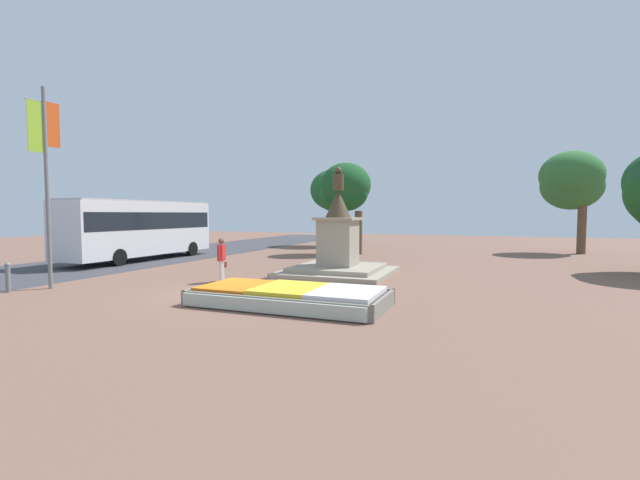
# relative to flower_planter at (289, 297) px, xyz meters

# --- Properties ---
(ground_plane) EXTENTS (87.03, 87.03, 0.00)m
(ground_plane) POSITION_rel_flower_planter_xyz_m (-2.65, 1.01, -0.26)
(ground_plane) COLOR brown
(street_asphalt_strip) EXTENTS (7.77, 76.15, 0.01)m
(street_asphalt_strip) POSITION_rel_flower_planter_xyz_m (-14.09, 1.01, -0.25)
(street_asphalt_strip) COLOR #3D3D42
(street_asphalt_strip) RESTS_ON ground_plane
(flower_planter) EXTENTS (5.83, 2.75, 0.55)m
(flower_planter) POSITION_rel_flower_planter_xyz_m (0.00, 0.00, 0.00)
(flower_planter) COLOR #38281C
(flower_planter) RESTS_ON ground_plane
(statue_monument) EXTENTS (4.68, 4.68, 4.78)m
(statue_monument) POSITION_rel_flower_planter_xyz_m (-0.76, 6.74, 0.81)
(statue_monument) COLOR #9D937F
(statue_monument) RESTS_ON ground_plane
(banner_pole) EXTENTS (0.20, 1.23, 7.20)m
(banner_pole) POSITION_rel_flower_planter_xyz_m (-9.29, -0.57, 3.77)
(banner_pole) COLOR slate
(banner_pole) RESTS_ON ground_plane
(city_bus) EXTENTS (2.63, 9.82, 3.47)m
(city_bus) POSITION_rel_flower_planter_xyz_m (-13.46, 8.13, 1.73)
(city_bus) COLOR silver
(city_bus) RESTS_ON ground_plane
(pedestrian_with_handbag) EXTENTS (0.31, 0.72, 1.75)m
(pedestrian_with_handbag) POSITION_rel_flower_planter_xyz_m (-4.33, 2.92, 0.74)
(pedestrian_with_handbag) COLOR beige
(pedestrian_with_handbag) RESTS_ON ground_plane
(kerb_bollard_mid_a) EXTENTS (0.17, 0.17, 1.04)m
(kerb_bollard_mid_a) POSITION_rel_flower_planter_xyz_m (-9.94, -1.62, 0.29)
(kerb_bollard_mid_a) COLOR slate
(kerb_bollard_mid_a) RESTS_ON ground_plane
(park_tree_behind_statue) EXTENTS (4.23, 4.31, 6.47)m
(park_tree_behind_statue) POSITION_rel_flower_planter_xyz_m (-6.35, 22.50, 4.25)
(park_tree_behind_statue) COLOR #4C3823
(park_tree_behind_statue) RESTS_ON ground_plane
(park_tree_far_right) EXTENTS (3.30, 3.62, 6.10)m
(park_tree_far_right) POSITION_rel_flower_planter_xyz_m (-3.32, 15.94, 4.17)
(park_tree_far_right) COLOR brown
(park_tree_far_right) RESTS_ON ground_plane
(park_tree_street_side) EXTENTS (4.09, 4.12, 6.97)m
(park_tree_street_side) POSITION_rel_flower_planter_xyz_m (10.83, 22.25, 4.73)
(park_tree_street_side) COLOR brown
(park_tree_street_side) RESTS_ON ground_plane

